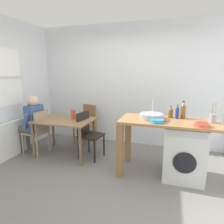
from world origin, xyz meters
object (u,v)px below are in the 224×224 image
at_px(bottle_tall_green, 171,112).
at_px(bottle_clear_small, 183,110).
at_px(seated_person, 31,121).
at_px(colander, 202,124).
at_px(chair_spare_by_wall, 87,122).
at_px(bottle_squat_brown, 177,112).
at_px(utensil_crock, 213,118).
at_px(chair_opposite, 88,132).
at_px(vase, 73,114).
at_px(dining_table, 64,124).
at_px(mixing_bowl, 157,121).
at_px(chair_person_seat, 38,130).
at_px(washing_machine, 184,152).

xyz_separation_m(bottle_tall_green, bottle_clear_small, (0.19, 0.03, 0.04)).
height_order(seated_person, colander, seated_person).
relative_size(chair_spare_by_wall, colander, 4.50).
bearing_deg(bottle_squat_brown, utensil_crock, -12.23).
bearing_deg(chair_opposite, vase, -88.09).
xyz_separation_m(bottle_squat_brown, bottle_clear_small, (0.09, 0.07, 0.02)).
relative_size(dining_table, bottle_clear_small, 3.92).
bearing_deg(colander, chair_opposite, 166.92).
height_order(chair_spare_by_wall, bottle_clear_small, bottle_clear_small).
distance_m(chair_spare_by_wall, seated_person, 1.21).
bearing_deg(mixing_bowl, chair_person_seat, 173.59).
xyz_separation_m(dining_table, colander, (2.41, -0.39, 0.31)).
bearing_deg(bottle_clear_small, bottle_squat_brown, -143.32).
distance_m(chair_opposite, washing_machine, 1.77).
bearing_deg(seated_person, utensil_crock, -86.35).
height_order(seated_person, bottle_tall_green, seated_person).
distance_m(seated_person, mixing_bowl, 2.54).
distance_m(dining_table, mixing_bowl, 1.87).
height_order(seated_person, bottle_squat_brown, seated_person).
relative_size(washing_machine, colander, 4.30).
xyz_separation_m(bottle_tall_green, vase, (-1.84, 0.08, -0.17)).
bearing_deg(vase, chair_spare_by_wall, 92.27).
bearing_deg(chair_spare_by_wall, dining_table, 99.26).
bearing_deg(bottle_squat_brown, bottle_tall_green, 161.50).
bearing_deg(vase, bottle_tall_green, -2.38).
relative_size(bottle_tall_green, bottle_clear_small, 0.69).
distance_m(chair_spare_by_wall, colander, 2.61).
distance_m(bottle_tall_green, utensil_crock, 0.62).
distance_m(dining_table, bottle_clear_small, 2.22).
bearing_deg(bottle_clear_small, chair_person_seat, -176.59).
bearing_deg(vase, bottle_clear_small, -1.21).
distance_m(dining_table, chair_person_seat, 0.57).
distance_m(seated_person, bottle_squat_brown, 2.82).
distance_m(washing_machine, bottle_clear_small, 0.66).
distance_m(utensil_crock, colander, 0.33).
height_order(dining_table, chair_person_seat, chair_person_seat).
height_order(bottle_clear_small, utensil_crock, utensil_crock).
bearing_deg(seated_person, mixing_bowl, -92.17).
bearing_deg(vase, seated_person, -167.25).
bearing_deg(dining_table, vase, 33.69).
bearing_deg(chair_person_seat, chair_opposite, -76.65).
bearing_deg(dining_table, seated_person, -172.43).
bearing_deg(chair_person_seat, vase, -69.47).
xyz_separation_m(chair_spare_by_wall, mixing_bowl, (1.68, -1.14, 0.44)).
bearing_deg(washing_machine, chair_opposite, 172.43).
bearing_deg(mixing_bowl, chair_opposite, 162.02).
bearing_deg(utensil_crock, dining_table, 177.37).
bearing_deg(chair_opposite, chair_spare_by_wall, -144.86).
relative_size(washing_machine, mixing_bowl, 4.25).
xyz_separation_m(chair_person_seat, vase, (0.70, 0.21, 0.33)).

